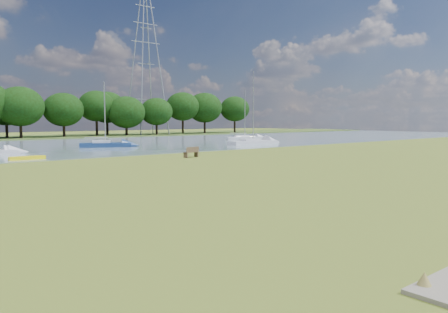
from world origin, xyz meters
TOP-DOWN VIEW (x-y plane):
  - ground at (0.00, 0.00)m, footprint 220.00×220.00m
  - riverbank_bench at (13.29, 16.93)m, footprint 1.70×0.77m
  - kayak at (0.44, 24.00)m, footprint 3.02×0.71m
  - pylon at (38.60, 70.00)m, footprint 7.11×4.99m
  - sailboat_3 at (13.01, 35.64)m, footprint 6.52×4.16m
  - sailboat_4 at (40.03, 38.97)m, footprint 6.77×4.14m
  - sailboat_7 at (31.85, 28.22)m, footprint 7.75×2.63m

SIDE VIEW (x-z plane):
  - ground at x=0.00m, z-range 0.00..0.00m
  - kayak at x=0.44m, z-range 0.05..0.35m
  - riverbank_bench at x=13.29m, z-range 0.00..1.01m
  - sailboat_4 at x=40.03m, z-range -3.76..4.81m
  - sailboat_7 at x=31.85m, z-range -4.56..5.64m
  - sailboat_3 at x=13.01m, z-range -3.56..4.70m
  - pylon at x=38.60m, z-range 4.12..37.44m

